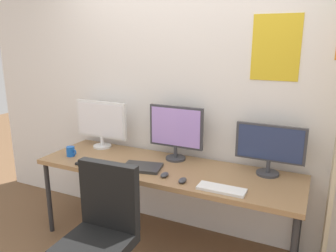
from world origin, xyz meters
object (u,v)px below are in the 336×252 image
Objects in this scene: desk at (165,172)px; office_chair at (101,250)px; monitor_center at (176,130)px; keyboard_left at (95,164)px; keyboard_right at (221,189)px; mouse_right_side at (165,175)px; monitor_left at (101,122)px; mouse_left_side at (182,180)px; monitor_right at (270,147)px; coffee_mug at (71,151)px; laptop_closed at (142,167)px.

office_chair reaches higher than desk.
keyboard_left is (-0.56, -0.44, -0.26)m from monitor_center.
keyboard_right is 0.48m from mouse_right_side.
monitor_left reaches higher than desk.
keyboard_right is at bearing -1.37° from mouse_left_side.
desk is 0.39m from monitor_center.
keyboard_left is at bearing -162.13° from monitor_right.
coffee_mug reaches higher than mouse_right_side.
office_chair is 0.80m from keyboard_left.
coffee_mug is (-0.75, -0.02, 0.03)m from laptop_closed.
office_chair is at bearing -51.00° from keyboard_left.
laptop_closed is (0.65, -0.33, -0.25)m from monitor_left.
monitor_left is at bearing 125.12° from office_chair.
monitor_right reaches higher than keyboard_left.
monitor_center is 5.26× the size of mouse_left_side.
keyboard_right is (0.56, -0.44, -0.26)m from monitor_center.
coffee_mug is at bearing 169.39° from laptop_closed.
mouse_right_side reaches higher than keyboard_right.
office_chair reaches higher than keyboard_right.
keyboard_left is at bearing -176.01° from mouse_right_side.
desk is at bearing 8.21° from coffee_mug.
desk is at bearing -165.34° from monitor_right.
coffee_mug is at bearing 140.88° from office_chair.
desk is at bearing -90.00° from monitor_center.
mouse_right_side is 0.30× the size of laptop_closed.
monitor_left is 1.01m from mouse_right_side.
keyboard_left is 3.20× the size of coffee_mug.
coffee_mug reaches higher than mouse_left_side.
monitor_center is (0.11, 1.00, 0.61)m from office_chair.
mouse_right_side is 1.00m from coffee_mug.
monitor_left is at bearing 162.13° from keyboard_right.
keyboard_left is at bearing 180.00° from keyboard_right.
mouse_right_side is (-0.48, 0.04, 0.01)m from keyboard_right.
mouse_left_side is (1.06, -0.43, -0.25)m from monitor_left.
keyboard_left is at bearing -60.36° from monitor_left.
monitor_center is 4.77× the size of coffee_mug.
mouse_right_side is at bearing -78.32° from monitor_center.
desk is 21.35× the size of coffee_mug.
monitor_right is at bearing 37.83° from mouse_left_side.
mouse_left_side is 0.17m from mouse_right_side.
laptop_closed is (-0.16, -0.33, -0.26)m from monitor_center.
mouse_left_side is at bearing 0.52° from keyboard_left.
mouse_right_side is (-0.17, 0.04, 0.00)m from mouse_left_side.
laptop_closed reaches higher than desk.
monitor_right is 1.55× the size of keyboard_right.
office_chair is at bearing -122.49° from mouse_left_side.
monitor_right is 1.77m from coffee_mug.
desk is 0.61m from keyboard_left.
monitor_center is 0.57m from mouse_left_side.
keyboard_left is 0.64m from mouse_right_side.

